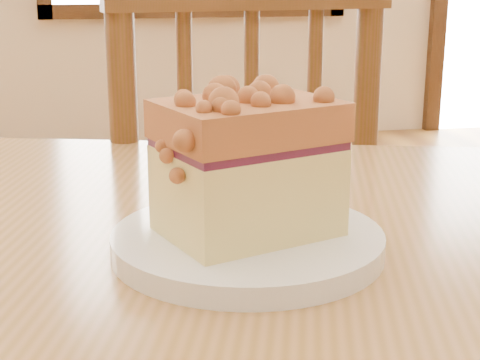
% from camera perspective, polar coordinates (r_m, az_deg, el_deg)
% --- Properties ---
extents(cafe_chair_main, '(0.50, 0.50, 1.00)m').
position_cam_1_polar(cafe_chair_main, '(1.27, -1.55, -5.80)').
color(cafe_chair_main, brown).
rests_on(cafe_chair_main, ground).
extents(plate, '(0.22, 0.22, 0.02)m').
position_cam_1_polar(plate, '(0.60, 0.58, -4.90)').
color(plate, white).
rests_on(plate, cafe_table_main).
extents(cake_slice, '(0.16, 0.14, 0.12)m').
position_cam_1_polar(cake_slice, '(0.58, 0.52, 1.50)').
color(cake_slice, '#EBD585').
rests_on(cake_slice, plate).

